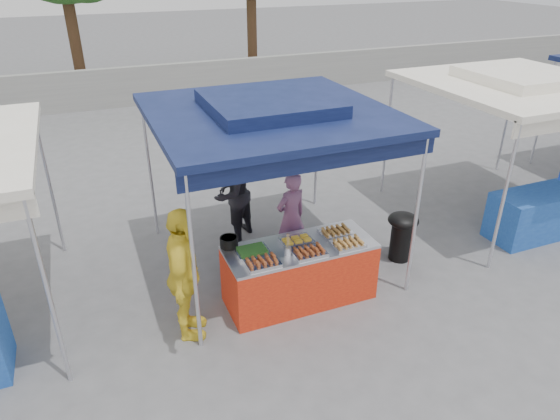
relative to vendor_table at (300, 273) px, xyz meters
name	(u,v)px	position (x,y,z in m)	size (l,w,h in m)	color
ground_plane	(296,294)	(0.00, 0.10, -0.43)	(80.00, 80.00, 0.00)	slate
back_wall	(156,84)	(0.00, 11.10, 0.17)	(40.00, 0.25, 1.20)	gray
main_canopy	(270,112)	(0.00, 1.07, 1.94)	(3.20, 3.20, 2.57)	silver
neighbor_stall_right	(530,135)	(4.50, 0.67, 1.18)	(3.20, 3.20, 2.57)	silver
vendor_table	(300,273)	(0.00, 0.00, 0.00)	(2.00, 0.80, 0.85)	red
food_tray_fl	(263,263)	(-0.62, -0.24, 0.46)	(0.42, 0.30, 0.07)	silver
food_tray_fm	(309,252)	(0.02, -0.24, 0.46)	(0.42, 0.30, 0.07)	silver
food_tray_fr	(348,244)	(0.58, -0.24, 0.46)	(0.42, 0.30, 0.07)	silver
food_tray_bl	(252,251)	(-0.65, 0.06, 0.46)	(0.42, 0.30, 0.07)	silver
food_tray_bm	(297,241)	(-0.01, 0.09, 0.46)	(0.42, 0.30, 0.07)	silver
food_tray_br	(335,232)	(0.57, 0.10, 0.46)	(0.42, 0.30, 0.07)	silver
cooking_pot	(229,242)	(-0.87, 0.34, 0.49)	(0.24, 0.24, 0.14)	black
skewer_cup	(288,251)	(-0.24, -0.14, 0.48)	(0.09, 0.09, 0.11)	silver
wok_burner	(402,232)	(1.88, 0.34, 0.04)	(0.47, 0.47, 0.79)	black
crate_left	(260,265)	(-0.31, 0.75, -0.27)	(0.53, 0.37, 0.32)	#1536B0
crate_right	(303,262)	(0.34, 0.62, -0.28)	(0.49, 0.34, 0.29)	#1536B0
crate_stacked	(303,245)	(0.34, 0.62, 0.01)	(0.48, 0.34, 0.29)	#1536B0
vendor_woman	(291,217)	(0.30, 1.00, 0.30)	(0.53, 0.35, 1.45)	#955E87
helper_man	(231,193)	(-0.34, 1.96, 0.40)	(0.80, 0.62, 1.65)	black
customer_person	(184,276)	(-1.58, -0.14, 0.45)	(1.03, 0.43, 1.75)	yellow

